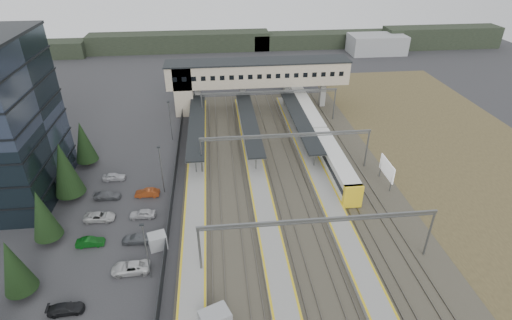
{
  "coord_description": "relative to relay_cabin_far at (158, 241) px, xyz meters",
  "views": [
    {
      "loc": [
        0.72,
        -43.28,
        35.98
      ],
      "look_at": [
        6.73,
        11.53,
        4.0
      ],
      "focal_mm": 28.0,
      "sensor_mm": 36.0,
      "label": 1
    }
  ],
  "objects": [
    {
      "name": "ground",
      "position": [
        7.66,
        2.78,
        -1.02
      ],
      "size": [
        220.0,
        220.0,
        0.0
      ],
      "primitive_type": "plane",
      "color": "#2B2B2D",
      "rests_on": "ground"
    },
    {
      "name": "conifer_row",
      "position": [
        -14.34,
        -1.08,
        3.82
      ],
      "size": [
        4.42,
        49.82,
        9.5
      ],
      "color": "black",
      "rests_on": "ground"
    },
    {
      "name": "car_park",
      "position": [
        -5.86,
        -5.23,
        -0.42
      ],
      "size": [
        10.54,
        44.2,
        1.29
      ],
      "color": "#ABAAAF",
      "rests_on": "ground"
    },
    {
      "name": "lampposts",
      "position": [
        -0.34,
        4.03,
        3.31
      ],
      "size": [
        0.5,
        53.25,
        8.07
      ],
      "color": "slate",
      "rests_on": "ground"
    },
    {
      "name": "fence",
      "position": [
        1.16,
        7.78,
        -0.02
      ],
      "size": [
        0.08,
        90.0,
        2.0
      ],
      "color": "#26282B",
      "rests_on": "ground"
    },
    {
      "name": "relay_cabin_far",
      "position": [
        0.0,
        0.0,
        0.0
      ],
      "size": [
        2.66,
        2.41,
        2.04
      ],
      "color": "gray",
      "rests_on": "ground"
    },
    {
      "name": "rail_corridor",
      "position": [
        17.0,
        7.78,
        -0.73
      ],
      "size": [
        34.0,
        90.0,
        0.92
      ],
      "color": "#373329",
      "rests_on": "ground"
    },
    {
      "name": "canopies",
      "position": [
        14.66,
        29.78,
        2.9
      ],
      "size": [
        23.1,
        30.0,
        3.28
      ],
      "color": "black",
      "rests_on": "ground"
    },
    {
      "name": "footbridge",
      "position": [
        15.36,
        44.78,
        6.91
      ],
      "size": [
        40.4,
        6.4,
        11.2
      ],
      "color": "tan",
      "rests_on": "ground"
    },
    {
      "name": "gantries",
      "position": [
        19.66,
        5.78,
        4.98
      ],
      "size": [
        28.4,
        62.28,
        7.17
      ],
      "color": "slate",
      "rests_on": "ground"
    },
    {
      "name": "train",
      "position": [
        27.66,
        34.96,
        1.04
      ],
      "size": [
        2.88,
        60.11,
        3.62
      ],
      "color": "silver",
      "rests_on": "ground"
    },
    {
      "name": "billboard",
      "position": [
        34.97,
        10.98,
        1.88
      ],
      "size": [
        0.2,
        5.32,
        4.39
      ],
      "color": "slate",
      "rests_on": "ground"
    },
    {
      "name": "scrub_east",
      "position": [
        52.66,
        7.78,
        -0.99
      ],
      "size": [
        34.0,
        120.0,
        0.06
      ],
      "color": "#473F27",
      "rests_on": "ground"
    },
    {
      "name": "treeline_far",
      "position": [
        31.47,
        95.06,
        1.93
      ],
      "size": [
        170.0,
        19.0,
        7.0
      ],
      "color": "black",
      "rests_on": "ground"
    }
  ]
}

